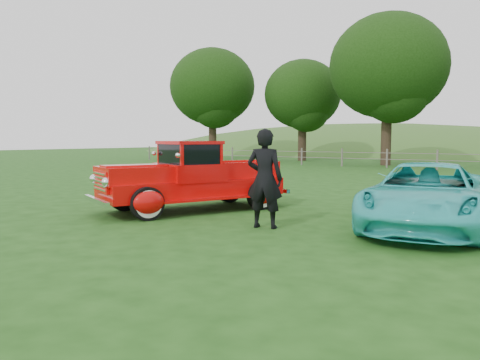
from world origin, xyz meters
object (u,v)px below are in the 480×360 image
Objects in this scene: tree_far_west at (212,87)px; tree_near_west at (388,66)px; tree_mid_west at (303,94)px; red_pickup at (192,179)px; teal_sedan at (427,196)px; man at (265,179)px.

tree_near_west reaches higher than tree_far_west.
red_pickup is (10.23, -26.58, -4.75)m from tree_mid_west.
tree_mid_west reaches higher than red_pickup.
tree_near_west is at bearing 101.58° from teal_sedan.
red_pickup is at bearing -84.59° from tree_near_west.
teal_sedan is (7.79, -22.78, -6.13)m from tree_near_west.
tree_mid_west is at bearing -79.62° from man.
man is at bearing -64.73° from tree_mid_west.
man is at bearing 4.50° from red_pickup.
tree_far_west is at bearing -65.47° from man.
tree_near_west is 2.15× the size of teal_sedan.
tree_near_west reaches higher than tree_mid_west.
teal_sedan is (15.79, -25.78, -4.88)m from tree_mid_west.
tree_near_west is 24.84m from teal_sedan.
tree_mid_west is 0.81× the size of tree_near_west.
teal_sedan is at bearing 32.28° from red_pickup.
man is at bearing -78.46° from tree_near_west.
tree_far_west is 33.55m from man.
tree_far_west is 1.17× the size of tree_mid_west.
red_pickup is (18.23, -24.58, -5.69)m from tree_far_west.
tree_near_west is 25.73m from man.
tree_near_west is at bearing -93.35° from man.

